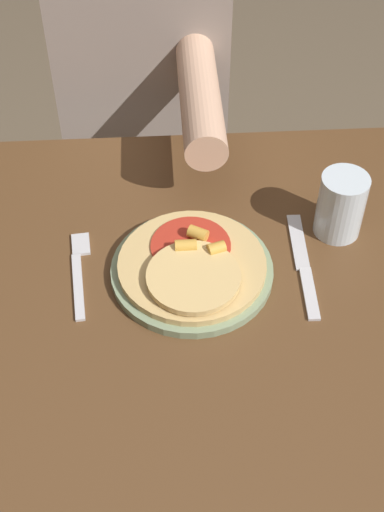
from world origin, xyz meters
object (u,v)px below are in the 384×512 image
object	(u,v)px
dining_table	(189,348)
plate	(192,271)
fork	(79,269)
knife	(304,267)
drinking_glass	(341,205)
pizza	(193,266)
person_diner	(146,108)

from	to	relation	value
dining_table	plate	bearing A→B (deg)	81.08
fork	knife	distance (m)	0.35
drinking_glass	dining_table	bearing A→B (deg)	-151.78
plate	pizza	bearing A→B (deg)	-84.81
pizza	knife	bearing A→B (deg)	1.91
plate	knife	xyz separation A→B (m)	(0.17, 0.00, -0.00)
drinking_glass	knife	bearing A→B (deg)	-129.52
pizza	fork	world-z (taller)	pizza
dining_table	fork	xyz separation A→B (m)	(-0.16, 0.07, 0.13)
fork	person_diner	bearing A→B (deg)	78.67
dining_table	person_diner	world-z (taller)	person_diner
person_diner	plate	bearing A→B (deg)	-83.11
pizza	person_diner	xyz separation A→B (m)	(-0.07, 0.55, -0.11)
knife	person_diner	bearing A→B (deg)	113.55
knife	person_diner	world-z (taller)	person_diner
dining_table	pizza	xyz separation A→B (m)	(0.01, 0.05, 0.15)
drinking_glass	person_diner	xyz separation A→B (m)	(-0.31, 0.47, -0.14)
knife	person_diner	distance (m)	0.60
dining_table	drinking_glass	distance (m)	0.33
knife	person_diner	xyz separation A→B (m)	(-0.24, 0.55, -0.09)
pizza	plate	bearing A→B (deg)	95.19
dining_table	pizza	world-z (taller)	pizza
dining_table	fork	world-z (taller)	fork
person_diner	knife	bearing A→B (deg)	-66.45
fork	person_diner	distance (m)	0.55
drinking_glass	person_diner	distance (m)	0.58
dining_table	drinking_glass	xyz separation A→B (m)	(0.25, 0.13, 0.18)
dining_table	drinking_glass	world-z (taller)	drinking_glass
plate	fork	size ratio (longest dim) A/B	1.40
plate	pizza	world-z (taller)	pizza
person_diner	drinking_glass	bearing A→B (deg)	-56.93
dining_table	pizza	distance (m)	0.16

